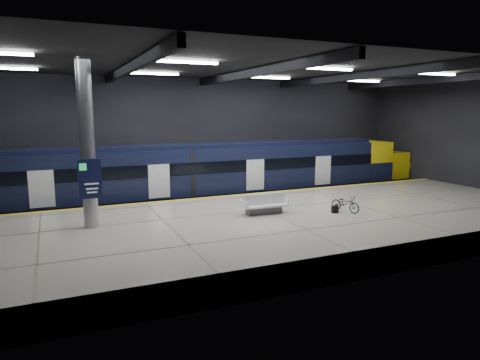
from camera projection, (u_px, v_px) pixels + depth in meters
ground at (253, 226)px, 22.17m from camera, size 30.00×30.00×0.00m
room_shell at (254, 115)px, 21.26m from camera, size 30.10×16.10×8.05m
platform at (277, 227)px, 19.83m from camera, size 30.00×11.00×1.10m
safety_strip at (233, 196)px, 24.48m from camera, size 30.00×0.40×0.01m
rails at (216, 204)px, 27.12m from camera, size 30.00×1.52×0.16m
train at (228, 172)px, 27.15m from camera, size 29.40×2.84×3.79m
bench at (264, 207)px, 20.16m from camera, size 2.20×0.97×0.96m
bicycle at (345, 203)px, 20.53m from camera, size 0.99×1.63×0.81m
pannier_bag at (335, 209)px, 20.32m from camera, size 0.31×0.19×0.35m
info_column at (87, 147)px, 17.33m from camera, size 0.90×0.78×6.90m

